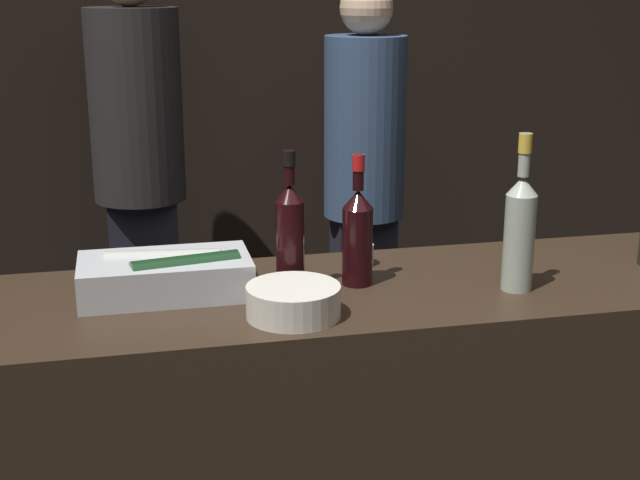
{
  "coord_description": "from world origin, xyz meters",
  "views": [
    {
      "loc": [
        -0.46,
        -1.73,
        1.73
      ],
      "look_at": [
        0.0,
        0.33,
        1.12
      ],
      "focal_mm": 50.0,
      "sensor_mm": 36.0,
      "label": 1
    }
  ],
  "objects_px": {
    "ice_bin_with_bottles": "(168,274)",
    "person_blond_tee": "(139,158)",
    "red_wine_bottle_tall": "(358,233)",
    "candle_votive": "(360,254)",
    "bowl_white": "(293,300)",
    "red_wine_bottle_black_foil": "(290,234)",
    "person_in_hoodie": "(364,172)",
    "rose_wine_bottle": "(520,228)"
  },
  "relations": [
    {
      "from": "ice_bin_with_bottles",
      "to": "rose_wine_bottle",
      "type": "distance_m",
      "value": 0.86
    },
    {
      "from": "candle_votive",
      "to": "red_wine_bottle_black_foil",
      "type": "relative_size",
      "value": 0.2
    },
    {
      "from": "bowl_white",
      "to": "red_wine_bottle_black_foil",
      "type": "xyz_separation_m",
      "value": [
        0.02,
        0.16,
        0.11
      ]
    },
    {
      "from": "rose_wine_bottle",
      "to": "person_blond_tee",
      "type": "height_order",
      "value": "person_blond_tee"
    },
    {
      "from": "ice_bin_with_bottles",
      "to": "person_blond_tee",
      "type": "bearing_deg",
      "value": 90.84
    },
    {
      "from": "ice_bin_with_bottles",
      "to": "candle_votive",
      "type": "height_order",
      "value": "ice_bin_with_bottles"
    },
    {
      "from": "red_wine_bottle_tall",
      "to": "person_in_hoodie",
      "type": "xyz_separation_m",
      "value": [
        0.41,
        1.4,
        -0.15
      ]
    },
    {
      "from": "person_in_hoodie",
      "to": "person_blond_tee",
      "type": "bearing_deg",
      "value": -21.02
    },
    {
      "from": "bowl_white",
      "to": "candle_votive",
      "type": "distance_m",
      "value": 0.42
    },
    {
      "from": "candle_votive",
      "to": "rose_wine_bottle",
      "type": "height_order",
      "value": "rose_wine_bottle"
    },
    {
      "from": "person_blond_tee",
      "to": "red_wine_bottle_tall",
      "type": "bearing_deg",
      "value": -140.53
    },
    {
      "from": "red_wine_bottle_black_foil",
      "to": "person_in_hoodie",
      "type": "distance_m",
      "value": 1.54
    },
    {
      "from": "ice_bin_with_bottles",
      "to": "red_wine_bottle_tall",
      "type": "distance_m",
      "value": 0.48
    },
    {
      "from": "candle_votive",
      "to": "rose_wine_bottle",
      "type": "distance_m",
      "value": 0.44
    },
    {
      "from": "bowl_white",
      "to": "person_in_hoodie",
      "type": "bearing_deg",
      "value": 69.1
    },
    {
      "from": "ice_bin_with_bottles",
      "to": "person_in_hoodie",
      "type": "bearing_deg",
      "value": 57.48
    },
    {
      "from": "candle_votive",
      "to": "red_wine_bottle_tall",
      "type": "xyz_separation_m",
      "value": [
        -0.05,
        -0.15,
        0.1
      ]
    },
    {
      "from": "red_wine_bottle_tall",
      "to": "ice_bin_with_bottles",
      "type": "bearing_deg",
      "value": 176.73
    },
    {
      "from": "rose_wine_bottle",
      "to": "person_in_hoodie",
      "type": "height_order",
      "value": "person_in_hoodie"
    },
    {
      "from": "candle_votive",
      "to": "bowl_white",
      "type": "bearing_deg",
      "value": -126.57
    },
    {
      "from": "person_in_hoodie",
      "to": "red_wine_bottle_black_foil",
      "type": "bearing_deg",
      "value": 61.17
    },
    {
      "from": "ice_bin_with_bottles",
      "to": "person_blond_tee",
      "type": "xyz_separation_m",
      "value": [
        -0.02,
        1.6,
        -0.02
      ]
    },
    {
      "from": "bowl_white",
      "to": "red_wine_bottle_black_foil",
      "type": "bearing_deg",
      "value": 81.39
    },
    {
      "from": "ice_bin_with_bottles",
      "to": "bowl_white",
      "type": "bearing_deg",
      "value": -38.49
    },
    {
      "from": "bowl_white",
      "to": "red_wine_bottle_black_foil",
      "type": "relative_size",
      "value": 0.61
    },
    {
      "from": "red_wine_bottle_black_foil",
      "to": "ice_bin_with_bottles",
      "type": "bearing_deg",
      "value": 170.51
    },
    {
      "from": "rose_wine_bottle",
      "to": "red_wine_bottle_black_foil",
      "type": "distance_m",
      "value": 0.56
    },
    {
      "from": "red_wine_bottle_black_foil",
      "to": "person_blond_tee",
      "type": "distance_m",
      "value": 1.68
    },
    {
      "from": "person_in_hoodie",
      "to": "bowl_white",
      "type": "bearing_deg",
      "value": 62.5
    },
    {
      "from": "ice_bin_with_bottles",
      "to": "candle_votive",
      "type": "xyz_separation_m",
      "value": [
        0.52,
        0.12,
        -0.02
      ]
    },
    {
      "from": "bowl_white",
      "to": "person_blond_tee",
      "type": "relative_size",
      "value": 0.12
    },
    {
      "from": "bowl_white",
      "to": "candle_votive",
      "type": "height_order",
      "value": "bowl_white"
    },
    {
      "from": "rose_wine_bottle",
      "to": "person_in_hoodie",
      "type": "distance_m",
      "value": 1.53
    },
    {
      "from": "rose_wine_bottle",
      "to": "red_wine_bottle_tall",
      "type": "bearing_deg",
      "value": 161.4
    },
    {
      "from": "person_in_hoodie",
      "to": "person_blond_tee",
      "type": "relative_size",
      "value": 0.94
    },
    {
      "from": "red_wine_bottle_tall",
      "to": "person_in_hoodie",
      "type": "distance_m",
      "value": 1.46
    },
    {
      "from": "ice_bin_with_bottles",
      "to": "person_blond_tee",
      "type": "relative_size",
      "value": 0.22
    },
    {
      "from": "red_wine_bottle_tall",
      "to": "bowl_white",
      "type": "bearing_deg",
      "value": -136.92
    },
    {
      "from": "ice_bin_with_bottles",
      "to": "red_wine_bottle_tall",
      "type": "height_order",
      "value": "red_wine_bottle_tall"
    },
    {
      "from": "ice_bin_with_bottles",
      "to": "person_blond_tee",
      "type": "height_order",
      "value": "person_blond_tee"
    },
    {
      "from": "ice_bin_with_bottles",
      "to": "red_wine_bottle_black_foil",
      "type": "distance_m",
      "value": 0.31
    },
    {
      "from": "bowl_white",
      "to": "candle_votive",
      "type": "relative_size",
      "value": 3.03
    }
  ]
}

